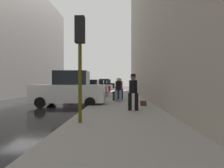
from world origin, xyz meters
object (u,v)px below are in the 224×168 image
parked_white_van (70,90)px  duffel_bag (143,103)px  parked_red_hatchback (96,87)px  pedestrian_with_fedora (133,90)px  parked_silver_sedan (100,86)px  parked_black_suv (103,85)px  rolling_suitcase (115,96)px  fire_hydrant (101,96)px  pedestrian_in_red_jacket (120,87)px  parked_gray_coupe (87,89)px  parked_bronze_suv (106,84)px  pedestrian_in_jeans (118,88)px  traffic_light (80,46)px

parked_white_van → duffel_bag: parked_white_van is taller
parked_red_hatchback → pedestrian_with_fedora: bearing=-75.8°
parked_silver_sedan → duffel_bag: (4.61, -19.80, -0.56)m
parked_black_suv → duffel_bag: parked_black_suv is taller
parked_silver_sedan → rolling_suitcase: bearing=-80.1°
parked_black_suv → parked_silver_sedan: bearing=-90.0°
parked_red_hatchback → fire_hydrant: bearing=-80.5°
parked_red_hatchback → parked_black_suv: bearing=90.0°
pedestrian_in_red_jacket → pedestrian_with_fedora: (0.60, -5.68, 0.03)m
parked_gray_coupe → parked_silver_sedan: size_ratio=1.01×
parked_gray_coupe → parked_bronze_suv: bearing=90.0°
pedestrian_in_red_jacket → duffel_bag: 4.17m
duffel_bag → pedestrian_in_jeans: bearing=125.3°
parked_white_van → parked_black_suv: same height
parked_white_van → parked_silver_sedan: (0.00, 18.96, -0.18)m
traffic_light → rolling_suitcase: size_ratio=3.46×
rolling_suitcase → parked_silver_sedan: bearing=99.9°
pedestrian_in_red_jacket → rolling_suitcase: pedestrian_in_red_jacket is taller
parked_red_hatchback → pedestrian_with_fedora: size_ratio=2.38×
traffic_light → duffel_bag: bearing=58.2°
parked_red_hatchback → pedestrian_in_jeans: (3.14, -11.37, 0.26)m
parked_gray_coupe → pedestrian_in_red_jacket: (3.28, -3.18, 0.26)m
fire_hydrant → pedestrian_in_red_jacket: bearing=38.0°
parked_bronze_suv → fire_hydrant: 29.99m
parked_gray_coupe → parked_bronze_suv: size_ratio=0.92×
parked_silver_sedan → parked_bronze_suv: size_ratio=0.91×
parked_white_van → duffel_bag: (4.61, -0.84, -0.74)m
parked_black_suv → duffel_bag: (4.61, -25.72, -0.74)m
parked_gray_coupe → parked_red_hatchback: bearing=90.0°
parked_white_van → parked_silver_sedan: parked_white_van is taller
pedestrian_with_fedora → rolling_suitcase: pedestrian_with_fedora is taller
parked_black_suv → parked_gray_coupe: bearing=-90.0°
duffel_bag → fire_hydrant: bearing=136.1°
rolling_suitcase → fire_hydrant: bearing=-160.3°
fire_hydrant → rolling_suitcase: 1.16m
pedestrian_in_red_jacket → pedestrian_in_jeans: bearing=-94.5°
parked_black_suv → duffel_bag: size_ratio=10.60×
parked_white_van → duffel_bag: bearing=-10.3°
parked_red_hatchback → parked_gray_coupe: bearing=-90.0°
fire_hydrant → pedestrian_with_fedora: 5.02m
parked_silver_sedan → fire_hydrant: (1.80, -17.09, -0.35)m
parked_black_suv → traffic_light: size_ratio=1.30×
parked_bronze_suv → traffic_light: size_ratio=1.29×
parked_gray_coupe → parked_white_van: bearing=-90.0°
pedestrian_in_jeans → duffel_bag: pedestrian_in_jeans is taller
parked_red_hatchback → pedestrian_in_jeans: size_ratio=2.47×
parked_silver_sedan → traffic_light: 24.39m
pedestrian_in_red_jacket → rolling_suitcase: (-0.38, -0.76, -0.61)m
parked_black_suv → rolling_suitcase: 22.81m
parked_white_van → pedestrian_in_jeans: parked_white_van is taller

